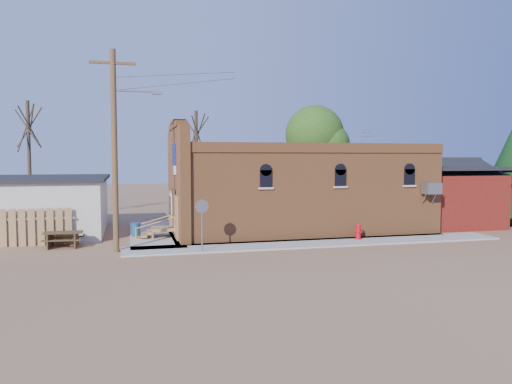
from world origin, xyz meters
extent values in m
plane|color=brown|center=(0.00, 0.00, 0.00)|extent=(120.00, 120.00, 0.00)
cube|color=#9E9991|center=(1.50, 0.90, 0.04)|extent=(19.00, 2.20, 0.08)
cube|color=#9E9991|center=(-6.30, 6.00, 0.04)|extent=(2.60, 10.00, 0.08)
cube|color=#A56032|center=(2.00, 5.50, 2.25)|extent=(14.00, 7.00, 4.50)
cube|color=black|center=(2.00, 5.50, 4.55)|extent=(13.80, 6.80, 0.12)
cube|color=#A56032|center=(-5.00, 5.50, 2.90)|extent=(0.50, 7.40, 5.80)
cube|color=navy|center=(-5.30, 4.30, 4.00)|extent=(0.08, 1.10, 1.56)
cube|color=gray|center=(8.10, 1.55, 2.60)|extent=(0.85, 0.65, 0.60)
cube|color=#621610|center=(11.50, 5.50, 1.60)|extent=(5.00, 6.00, 3.20)
cylinder|color=#503020|center=(-8.20, 1.20, 4.50)|extent=(0.26, 0.26, 9.00)
cube|color=#503020|center=(-8.20, 1.20, 8.40)|extent=(2.00, 0.12, 0.12)
cylinder|color=gray|center=(-7.30, 1.20, 7.20)|extent=(1.80, 0.08, 0.08)
cube|color=gray|center=(-6.30, 1.20, 7.15)|extent=(0.45, 0.22, 0.14)
cylinder|color=#4A352A|center=(-3.00, 13.00, 3.75)|extent=(0.24, 0.24, 7.50)
cylinder|color=#4A352A|center=(-14.00, 14.00, 4.00)|extent=(0.24, 0.24, 8.00)
cylinder|color=#4A352A|center=(6.00, 13.50, 3.15)|extent=(0.28, 0.28, 6.30)
sphere|color=#244B15|center=(6.00, 13.50, 5.95)|extent=(4.40, 4.40, 4.40)
cylinder|color=#B80A16|center=(3.72, 1.27, 0.11)|extent=(0.42, 0.42, 0.07)
cylinder|color=#B80A16|center=(3.72, 1.27, 0.46)|extent=(0.29, 0.29, 0.62)
sphere|color=#B80A16|center=(3.72, 1.27, 0.78)|extent=(0.25, 0.25, 0.25)
cylinder|color=#B80A16|center=(3.72, 1.11, 0.46)|extent=(0.13, 0.15, 0.11)
cylinder|color=#B80A16|center=(3.56, 1.27, 0.46)|extent=(0.15, 0.13, 0.11)
cylinder|color=#B80A16|center=(3.87, 1.27, 0.46)|extent=(0.15, 0.13, 0.11)
cylinder|color=gray|center=(-4.49, 0.00, 1.13)|extent=(0.07, 0.07, 2.11)
cylinder|color=gray|center=(-4.49, -0.02, 2.09)|extent=(0.63, 0.08, 0.63)
cylinder|color=#9E0912|center=(-4.49, 0.02, 2.09)|extent=(0.63, 0.08, 0.63)
cylinder|color=navy|center=(-7.30, 5.05, 0.43)|extent=(0.49, 0.49, 0.71)
cube|color=#48341D|center=(-11.26, 3.08, 0.34)|extent=(0.09, 1.37, 0.68)
cube|color=#48341D|center=(-10.09, 3.05, 0.34)|extent=(0.09, 1.37, 0.68)
cube|color=#48341D|center=(-10.67, 3.06, 0.70)|extent=(1.78, 0.83, 0.06)
cube|color=#48341D|center=(-10.69, 2.53, 0.41)|extent=(1.77, 0.29, 0.05)
cube|color=#48341D|center=(-10.66, 3.60, 0.41)|extent=(1.77, 0.29, 0.05)
camera|label=1|loc=(-7.61, -21.89, 4.26)|focal=35.00mm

